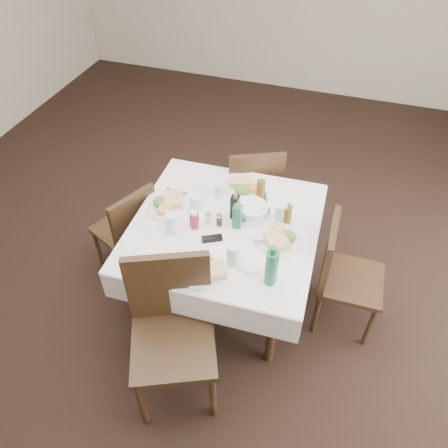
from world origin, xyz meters
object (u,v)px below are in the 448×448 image
at_px(chair_east, 341,270).
at_px(water_n, 220,191).
at_px(chair_west, 129,227).
at_px(dining_table, 225,234).
at_px(water_s, 233,255).
at_px(water_e, 281,213).
at_px(oil_cruet_dark, 235,206).
at_px(chair_north, 253,187).
at_px(chair_south, 172,322).
at_px(green_bottle, 272,267).
at_px(water_w, 172,223).
at_px(coffee_mug, 196,202).
at_px(oil_cruet_green, 237,215).
at_px(bread_basket, 253,211).
at_px(ketchup_bottle, 194,220).

bearing_deg(chair_east, water_n, 169.03).
bearing_deg(chair_west, dining_table, -2.71).
height_order(dining_table, chair_west, chair_west).
height_order(water_s, water_e, water_s).
distance_m(chair_east, oil_cruet_dark, 0.84).
bearing_deg(chair_north, chair_east, -39.76).
xyz_separation_m(chair_south, green_bottle, (0.50, 0.33, 0.30)).
height_order(water_s, water_w, water_w).
relative_size(chair_west, oil_cruet_dark, 3.69).
bearing_deg(coffee_mug, chair_south, -79.89).
xyz_separation_m(chair_south, oil_cruet_green, (0.18, 0.71, 0.27)).
relative_size(dining_table, oil_cruet_dark, 5.62).
relative_size(chair_east, oil_cruet_dark, 3.93).
distance_m(chair_west, water_e, 1.17).
bearing_deg(oil_cruet_green, coffee_mug, 163.24).
height_order(chair_south, oil_cruet_green, chair_south).
bearing_deg(chair_south, green_bottle, 33.62).
bearing_deg(bread_basket, ketchup_bottle, -144.84).
distance_m(dining_table, bread_basket, 0.25).
bearing_deg(dining_table, water_n, 115.70).
distance_m(chair_south, chair_west, 1.01).
bearing_deg(water_w, chair_north, 71.09).
bearing_deg(water_s, green_bottle, -15.70).
relative_size(chair_west, coffee_mug, 6.52).
height_order(chair_south, chair_west, chair_south).
bearing_deg(water_n, oil_cruet_green, -50.18).
bearing_deg(chair_east, oil_cruet_green, -174.85).
bearing_deg(dining_table, oil_cruet_green, 6.31).
bearing_deg(water_e, chair_south, -117.25).
distance_m(chair_north, bread_basket, 0.66).
distance_m(chair_north, water_s, 1.09).
xyz_separation_m(water_n, water_w, (-0.18, -0.42, 0.01)).
bearing_deg(oil_cruet_dark, dining_table, -114.09).
bearing_deg(water_e, chair_west, -174.36).
height_order(chair_west, water_w, water_w).
bearing_deg(water_w, water_e, 25.88).
distance_m(bread_basket, green_bottle, 0.59).
xyz_separation_m(oil_cruet_dark, ketchup_bottle, (-0.22, -0.17, -0.03)).
xyz_separation_m(chair_south, water_e, (0.44, 0.85, 0.25)).
bearing_deg(chair_east, coffee_mug, 178.18).
bearing_deg(ketchup_bottle, coffee_mug, 107.59).
xyz_separation_m(water_e, water_w, (-0.64, -0.31, 0.00)).
xyz_separation_m(dining_table, chair_east, (0.80, 0.07, -0.17)).
distance_m(chair_west, bread_basket, 0.98).
bearing_deg(water_w, dining_table, 28.63).
bearing_deg(chair_west, water_w, -23.36).
bearing_deg(water_s, water_e, 67.25).
bearing_deg(oil_cruet_green, ketchup_bottle, -160.54).
bearing_deg(oil_cruet_green, chair_east, 5.15).
distance_m(dining_table, ketchup_bottle, 0.25).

